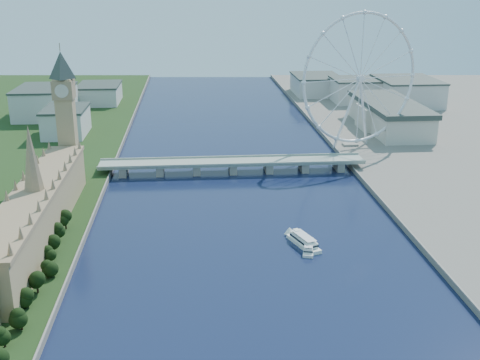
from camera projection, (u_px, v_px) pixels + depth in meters
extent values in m
cube|color=tan|center=(38.00, 215.00, 364.77)|extent=(24.00, 200.00, 28.00)
cone|color=#937A59|center=(31.00, 158.00, 353.44)|extent=(12.00, 12.00, 40.00)
cube|color=tan|center=(67.00, 131.00, 458.75)|extent=(13.00, 13.00, 80.00)
cube|color=#937A59|center=(64.00, 89.00, 448.68)|extent=(15.00, 15.00, 14.00)
pyramid|color=#2D3833|center=(60.00, 51.00, 439.86)|extent=(20.02, 20.02, 20.00)
cube|color=gray|center=(233.00, 162.00, 500.40)|extent=(220.00, 22.00, 2.00)
cube|color=gray|center=(124.00, 170.00, 494.88)|extent=(6.00, 20.00, 7.50)
cube|color=gray|center=(160.00, 169.00, 497.22)|extent=(6.00, 20.00, 7.50)
cube|color=gray|center=(197.00, 168.00, 499.55)|extent=(6.00, 20.00, 7.50)
cube|color=gray|center=(233.00, 168.00, 501.89)|extent=(6.00, 20.00, 7.50)
cube|color=gray|center=(268.00, 167.00, 504.23)|extent=(6.00, 20.00, 7.50)
cube|color=gray|center=(304.00, 166.00, 506.57)|extent=(6.00, 20.00, 7.50)
cube|color=gray|center=(338.00, 165.00, 508.90)|extent=(6.00, 20.00, 7.50)
torus|color=silver|center=(360.00, 79.00, 543.04)|extent=(113.60, 39.12, 118.60)
cylinder|color=silver|center=(360.00, 79.00, 543.04)|extent=(7.25, 6.61, 6.00)
cube|color=gray|center=(350.00, 144.00, 572.42)|extent=(14.00, 10.00, 2.00)
cube|color=beige|center=(66.00, 122.00, 608.54)|extent=(40.00, 60.00, 26.00)
cube|color=beige|center=(45.00, 103.00, 689.62)|extent=(60.00, 80.00, 32.00)
cube|color=beige|center=(100.00, 94.00, 770.76)|extent=(50.00, 70.00, 22.00)
cube|color=beige|center=(356.00, 91.00, 776.61)|extent=(60.00, 60.00, 28.00)
cube|color=beige|center=(407.00, 92.00, 762.05)|extent=(70.00, 90.00, 30.00)
cube|color=beige|center=(316.00, 85.00, 830.88)|extent=(60.00, 80.00, 24.00)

